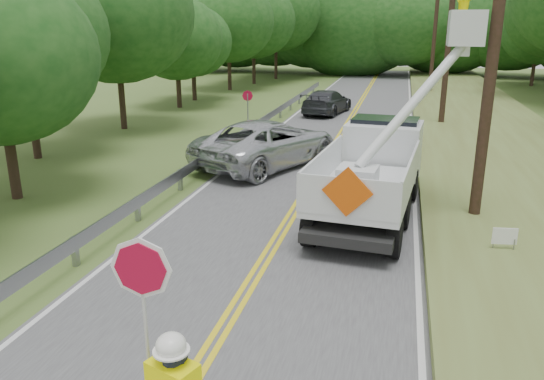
# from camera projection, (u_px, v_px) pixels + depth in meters

# --- Properties ---
(road) EXTENTS (7.20, 96.00, 0.03)m
(road) POSITION_uv_depth(u_px,v_px,m) (321.00, 167.00, 20.44)
(road) COLOR #49494B
(road) RESTS_ON ground
(guardrail) EXTENTS (0.18, 48.00, 0.77)m
(guardrail) POSITION_uv_depth(u_px,v_px,m) (229.00, 144.00, 22.03)
(guardrail) COLOR gray
(guardrail) RESTS_ON ground
(utility_poles) EXTENTS (1.60, 43.30, 10.00)m
(utility_poles) POSITION_uv_depth(u_px,v_px,m) (464.00, 25.00, 20.56)
(utility_poles) COLOR black
(utility_poles) RESTS_ON ground
(tall_grass_verge) EXTENTS (7.00, 96.00, 0.30)m
(tall_grass_verge) POSITION_uv_depth(u_px,v_px,m) (520.00, 176.00, 18.80)
(tall_grass_verge) COLOR brown
(tall_grass_verge) RESTS_ON ground
(treeline_left) EXTENTS (9.93, 54.19, 10.60)m
(treeline_left) POSITION_uv_depth(u_px,v_px,m) (201.00, 21.00, 35.89)
(treeline_left) COLOR #332319
(treeline_left) RESTS_ON ground
(treeline_horizon) EXTENTS (57.78, 15.10, 11.91)m
(treeline_horizon) POSITION_uv_depth(u_px,v_px,m) (386.00, 23.00, 57.84)
(treeline_horizon) COLOR #184815
(treeline_horizon) RESTS_ON ground
(bucket_truck) EXTENTS (4.07, 7.12, 6.78)m
(bucket_truck) POSITION_uv_depth(u_px,v_px,m) (382.00, 158.00, 15.49)
(bucket_truck) COLOR black
(bucket_truck) RESTS_ON road
(suv_silver) EXTENTS (5.35, 7.08, 1.79)m
(suv_silver) POSITION_uv_depth(u_px,v_px,m) (268.00, 143.00, 20.45)
(suv_silver) COLOR silver
(suv_silver) RESTS_ON road
(suv_darkgrey) EXTENTS (2.89, 5.29, 1.45)m
(suv_darkgrey) POSITION_uv_depth(u_px,v_px,m) (327.00, 102.00, 32.75)
(suv_darkgrey) COLOR #37393E
(suv_darkgrey) RESTS_ON road
(stop_sign_permanent) EXTENTS (0.50, 0.12, 2.37)m
(stop_sign_permanent) POSITION_uv_depth(u_px,v_px,m) (248.00, 108.00, 24.87)
(stop_sign_permanent) COLOR gray
(stop_sign_permanent) RESTS_ON ground
(yard_sign) EXTENTS (0.56, 0.11, 0.81)m
(yard_sign) POSITION_uv_depth(u_px,v_px,m) (505.00, 237.00, 12.16)
(yard_sign) COLOR white
(yard_sign) RESTS_ON ground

